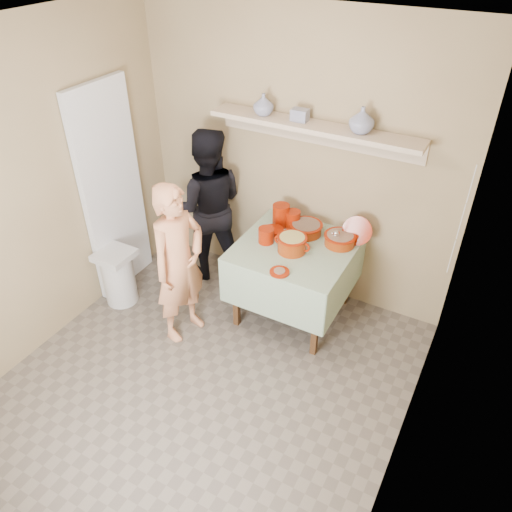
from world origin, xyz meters
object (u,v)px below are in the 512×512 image
Objects in this scene: trash_bin at (119,276)px; serving_table at (295,257)px; person_cook at (179,264)px; person_helper at (208,206)px; cazuela_rice at (292,243)px.

serving_table is at bearing 22.03° from trash_bin.
trash_bin is (-1.53, -0.62, -0.36)m from serving_table.
serving_table is 1.74× the size of trash_bin.
person_helper is at bearing 28.72° from person_cook.
person_helper reaches higher than cazuela_rice.
person_helper is 4.70× the size of cazuela_rice.
cazuela_rice is at bearing -89.06° from serving_table.
serving_table is 1.69m from trash_bin.
person_helper is 2.77× the size of trash_bin.
person_helper reaches higher than trash_bin.
person_cook reaches higher than cazuela_rice.
person_cook is 4.41× the size of cazuela_rice.
serving_table is at bearing 137.06° from person_helper.
cazuela_rice is 1.72m from trash_bin.
person_helper reaches higher than person_cook.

